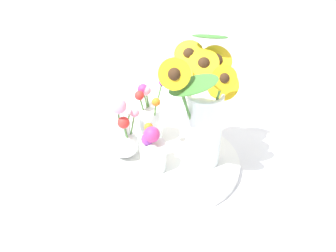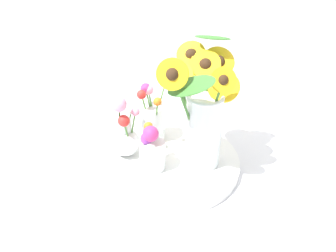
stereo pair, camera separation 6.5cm
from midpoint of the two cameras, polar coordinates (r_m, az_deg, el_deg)
The scene contains 6 objects.
ground_plane at distance 1.13m, azimuth -0.11°, elevation -6.72°, with size 6.00×6.00×0.00m, color silver.
serving_tray at distance 1.15m, azimuth 1.62°, elevation -5.33°, with size 0.41×0.41×0.02m.
mason_jar_sunflowers at distance 1.05m, azimuth 6.87°, elevation 1.81°, with size 0.22×0.25×0.35m.
vase_small_center at distance 1.07m, azimuth -0.69°, elevation -3.59°, with size 0.07×0.07×0.14m.
vase_bulb_right at distance 1.12m, azimuth -4.59°, elevation -1.31°, with size 0.09×0.08×0.20m.
vase_small_back at distance 1.18m, azimuth -0.81°, elevation 1.17°, with size 0.10×0.11×0.20m.
Camera 2 is at (0.09, -0.86, 0.73)m, focal length 42.00 mm.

